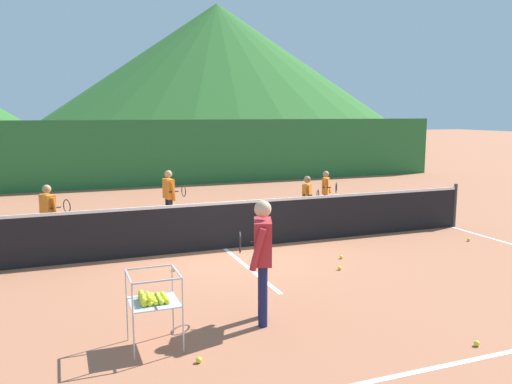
% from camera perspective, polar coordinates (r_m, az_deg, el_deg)
% --- Properties ---
extents(ground_plane, '(120.00, 120.00, 0.00)m').
position_cam_1_polar(ground_plane, '(10.64, -3.46, -6.25)').
color(ground_plane, '#A86647').
extents(line_baseline_near, '(11.52, 0.08, 0.01)m').
position_cam_1_polar(line_baseline_near, '(5.90, 14.10, -19.25)').
color(line_baseline_near, white).
rests_on(line_baseline_near, ground).
extents(line_baseline_far, '(11.52, 0.08, 0.01)m').
position_cam_1_polar(line_baseline_far, '(15.60, -9.27, -1.52)').
color(line_baseline_far, white).
rests_on(line_baseline_far, ground).
extents(line_sideline_east, '(0.08, 10.83, 0.01)m').
position_cam_1_polar(line_sideline_east, '(13.48, 20.64, -3.59)').
color(line_sideline_east, white).
rests_on(line_sideline_east, ground).
extents(line_service_center, '(0.08, 5.73, 0.01)m').
position_cam_1_polar(line_service_center, '(10.64, -3.46, -6.23)').
color(line_service_center, white).
rests_on(line_service_center, ground).
extents(tennis_net, '(11.76, 0.08, 1.05)m').
position_cam_1_polar(tennis_net, '(10.52, -3.49, -3.62)').
color(tennis_net, '#333338').
rests_on(tennis_net, ground).
extents(instructor, '(0.47, 0.82, 1.63)m').
position_cam_1_polar(instructor, '(6.78, 0.66, -6.36)').
color(instructor, '#191E4C').
rests_on(instructor, ground).
extents(student_0, '(0.61, 0.53, 1.29)m').
position_cam_1_polar(student_0, '(11.44, -21.83, -1.80)').
color(student_0, black).
rests_on(student_0, ground).
extents(student_1, '(0.47, 0.63, 1.37)m').
position_cam_1_polar(student_1, '(12.76, -9.51, -0.06)').
color(student_1, black).
rests_on(student_1, ground).
extents(student_2, '(0.43, 0.68, 1.24)m').
position_cam_1_polar(student_2, '(12.57, 5.68, -0.47)').
color(student_2, navy).
rests_on(student_2, ground).
extents(student_3, '(0.41, 0.68, 1.20)m').
position_cam_1_polar(student_3, '(14.03, 7.72, 0.36)').
color(student_3, navy).
rests_on(student_3, ground).
extents(ball_cart, '(0.58, 0.58, 0.90)m').
position_cam_1_polar(ball_cart, '(6.30, -11.34, -11.46)').
color(ball_cart, '#B7B7BC').
rests_on(ball_cart, ground).
extents(tennis_ball_0, '(0.07, 0.07, 0.07)m').
position_cam_1_polar(tennis_ball_0, '(10.04, 9.36, -7.06)').
color(tennis_ball_0, yellow).
rests_on(tennis_ball_0, ground).
extents(tennis_ball_2, '(0.07, 0.07, 0.07)m').
position_cam_1_polar(tennis_ball_2, '(6.92, 23.10, -15.06)').
color(tennis_ball_2, yellow).
rests_on(tennis_ball_2, ground).
extents(tennis_ball_4, '(0.07, 0.07, 0.07)m').
position_cam_1_polar(tennis_ball_4, '(9.34, 9.18, -8.26)').
color(tennis_ball_4, yellow).
rests_on(tennis_ball_4, ground).
extents(tennis_ball_5, '(0.07, 0.07, 0.07)m').
position_cam_1_polar(tennis_ball_5, '(9.28, -9.02, -8.37)').
color(tennis_ball_5, yellow).
rests_on(tennis_ball_5, ground).
extents(tennis_ball_7, '(0.07, 0.07, 0.07)m').
position_cam_1_polar(tennis_ball_7, '(6.06, -6.30, -17.88)').
color(tennis_ball_7, yellow).
rests_on(tennis_ball_7, ground).
extents(tennis_ball_10, '(0.07, 0.07, 0.07)m').
position_cam_1_polar(tennis_ball_10, '(12.13, 22.34, -4.86)').
color(tennis_ball_10, yellow).
rests_on(tennis_ball_10, ground).
extents(windscreen_fence, '(25.34, 0.08, 2.49)m').
position_cam_1_polar(windscreen_fence, '(19.73, -11.96, 4.16)').
color(windscreen_fence, '#286B33').
rests_on(windscreen_fence, ground).
extents(hill_0, '(56.69, 56.69, 19.24)m').
position_cam_1_polar(hill_0, '(82.81, -4.28, 13.45)').
color(hill_0, '#2D6628').
rests_on(hill_0, ground).
extents(hill_2, '(49.85, 49.85, 15.52)m').
position_cam_1_polar(hill_2, '(100.27, -0.32, 11.57)').
color(hill_2, '#427A38').
rests_on(hill_2, ground).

